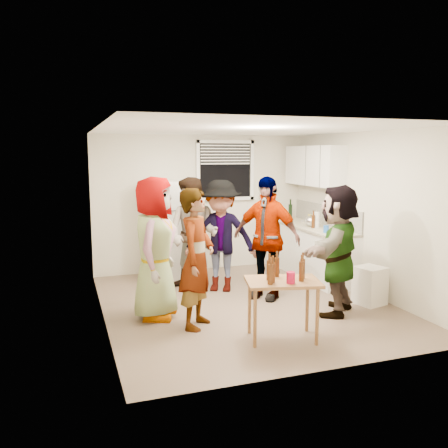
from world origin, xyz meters
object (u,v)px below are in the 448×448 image
object	(u,v)px
refrigerator	(167,229)
beer_bottle_table	(269,280)
wine_bottle	(290,219)
serving_table	(282,339)
trash_bin	(370,287)
guest_back_right	(221,290)
red_cup	(291,283)
guest_grey	(156,317)
kettle	(311,226)
guest_back_left	(194,290)
guest_black	(265,297)
blue_cup	(326,233)
guest_stripe	(197,326)
beer_bottle_counter	(313,228)
guest_orange	(336,312)

from	to	relation	value
refrigerator	beer_bottle_table	size ratio (longest dim) A/B	7.31
wine_bottle	serving_table	bearing A→B (deg)	-117.89
trash_bin	guest_back_right	bearing A→B (deg)	143.40
red_cup	guest_grey	world-z (taller)	red_cup
refrigerator	red_cup	size ratio (longest dim) A/B	12.91
kettle	guest_back_left	size ratio (longest dim) A/B	0.14
beer_bottle_table	guest_black	xyz separation A→B (m)	(0.62, 1.49, -0.71)
kettle	wine_bottle	distance (m)	1.01
wine_bottle	guest_back_left	world-z (taller)	wine_bottle
beer_bottle_table	guest_grey	bearing A→B (deg)	133.38
guest_back_right	blue_cup	bearing A→B (deg)	15.94
refrigerator	kettle	bearing A→B (deg)	-18.41
kettle	guest_back_left	bearing A→B (deg)	-160.56
kettle	guest_stripe	distance (m)	3.21
red_cup	guest_stripe	size ratio (longest dim) A/B	0.08
wine_bottle	guest_stripe	size ratio (longest dim) A/B	0.16
trash_bin	beer_bottle_table	bearing A→B (deg)	-159.46
refrigerator	guest_grey	bearing A→B (deg)	-106.27
beer_bottle_counter	guest_orange	bearing A→B (deg)	-108.42
serving_table	beer_bottle_table	world-z (taller)	beer_bottle_table
guest_grey	guest_stripe	world-z (taller)	guest_grey
refrigerator	guest_black	bearing A→B (deg)	-55.57
blue_cup	guest_back_right	bearing A→B (deg)	167.51
red_cup	guest_grey	bearing A→B (deg)	132.69
kettle	guest_orange	size ratio (longest dim) A/B	0.14
trash_bin	guest_black	bearing A→B (deg)	149.37
beer_bottle_table	red_cup	size ratio (longest dim) A/B	1.77
red_cup	serving_table	bearing A→B (deg)	98.96
beer_bottle_counter	guest_back_left	size ratio (longest dim) A/B	0.12
wine_bottle	guest_black	xyz separation A→B (m)	(-1.35, -1.89, -0.90)
trash_bin	beer_bottle_table	xyz separation A→B (m)	(-1.93, -0.72, 0.46)
serving_table	guest_back_right	bearing A→B (deg)	91.20
beer_bottle_table	guest_back_left	bearing A→B (deg)	98.03
guest_grey	guest_orange	bearing A→B (deg)	-80.07
refrigerator	guest_back_left	bearing A→B (deg)	-77.33
wine_bottle	trash_bin	size ratio (longest dim) A/B	0.52
guest_back_left	beer_bottle_table	bearing A→B (deg)	-37.79
guest_back_right	guest_orange	distance (m)	1.92
refrigerator	wine_bottle	xyz separation A→B (m)	(2.50, 0.21, 0.05)
red_cup	beer_bottle_counter	bearing A→B (deg)	55.83
beer_bottle_counter	blue_cup	world-z (taller)	beer_bottle_counter
refrigerator	blue_cup	size ratio (longest dim) A/B	14.30
serving_table	refrigerator	bearing A→B (deg)	101.80
kettle	red_cup	size ratio (longest dim) A/B	1.93
wine_bottle	guest_black	bearing A→B (deg)	-125.55
beer_bottle_counter	guest_black	world-z (taller)	beer_bottle_counter
refrigerator	guest_black	xyz separation A→B (m)	(1.15, -1.68, -0.85)
serving_table	red_cup	bearing A→B (deg)	-81.04
blue_cup	serving_table	bearing A→B (deg)	-132.50
blue_cup	guest_orange	size ratio (longest dim) A/B	0.07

